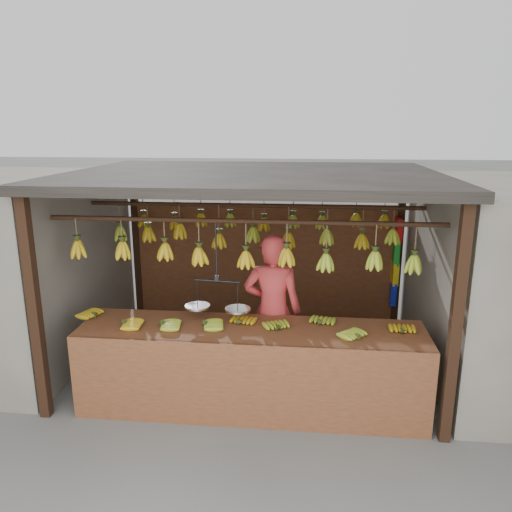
# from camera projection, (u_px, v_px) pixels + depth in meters

# --- Properties ---
(ground) EXTENTS (80.00, 80.00, 0.00)m
(ground) POSITION_uv_depth(u_px,v_px,m) (254.00, 359.00, 6.43)
(ground) COLOR #5B5B57
(stall) EXTENTS (4.30, 3.30, 2.40)m
(stall) POSITION_uv_depth(u_px,v_px,m) (256.00, 204.00, 6.25)
(stall) COLOR black
(stall) RESTS_ON ground
(counter) EXTENTS (3.65, 0.81, 0.96)m
(counter) POSITION_uv_depth(u_px,v_px,m) (249.00, 350.00, 5.06)
(counter) COLOR brown
(counter) RESTS_ON ground
(hanging_bananas) EXTENTS (3.59, 2.24, 0.39)m
(hanging_bananas) POSITION_uv_depth(u_px,v_px,m) (254.00, 236.00, 6.03)
(hanging_bananas) COLOR #B99313
(hanging_bananas) RESTS_ON ground
(balance_scale) EXTENTS (0.69, 0.30, 0.95)m
(balance_scale) POSITION_uv_depth(u_px,v_px,m) (217.00, 303.00, 5.21)
(balance_scale) COLOR black
(balance_scale) RESTS_ON ground
(vendor) EXTENTS (0.68, 0.47, 1.79)m
(vendor) POSITION_uv_depth(u_px,v_px,m) (273.00, 312.00, 5.60)
(vendor) COLOR #BF3333
(vendor) RESTS_ON ground
(bag_bundles) EXTENTS (0.08, 0.26, 1.29)m
(bag_bundles) POSITION_uv_depth(u_px,v_px,m) (395.00, 262.00, 7.29)
(bag_bundles) COLOR red
(bag_bundles) RESTS_ON ground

